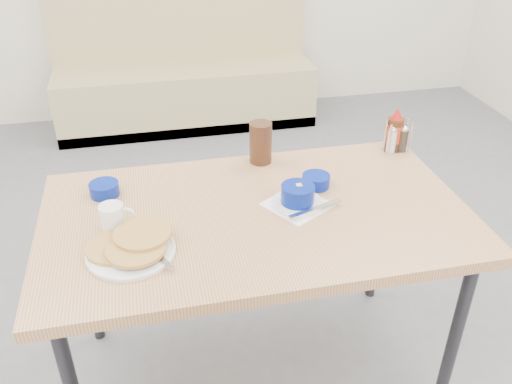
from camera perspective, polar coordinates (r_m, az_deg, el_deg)
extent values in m
cube|color=tan|center=(4.22, -7.31, 10.02)|extent=(1.90, 0.55, 0.45)
cube|color=tan|center=(4.28, -8.10, 17.24)|extent=(1.90, 0.12, 1.00)
cube|color=#2D2D33|center=(4.29, -7.14, 7.72)|extent=(1.90, 0.55, 0.08)
cube|color=tan|center=(1.80, 0.04, -2.61)|extent=(1.40, 0.80, 0.04)
cylinder|color=#2D2D33|center=(2.02, 20.16, -14.30)|extent=(0.04, 0.04, 0.72)
cylinder|color=#2D2D33|center=(2.27, -17.41, -7.92)|extent=(0.04, 0.04, 0.72)
cylinder|color=#2D2D33|center=(2.44, 12.77, -4.10)|extent=(0.04, 0.04, 0.72)
cylinder|color=white|center=(1.64, -13.04, -6.16)|extent=(0.26, 0.26, 0.01)
cylinder|color=tan|center=(1.65, -14.62, -5.59)|extent=(0.17, 0.17, 0.01)
cylinder|color=tan|center=(1.61, -12.54, -5.90)|extent=(0.17, 0.17, 0.01)
cylinder|color=tan|center=(1.65, -11.88, -4.30)|extent=(0.17, 0.17, 0.01)
cube|color=silver|center=(1.58, -9.92, -6.88)|extent=(0.06, 0.11, 0.00)
cylinder|color=white|center=(1.74, -14.90, -2.61)|extent=(0.08, 0.08, 0.09)
cylinder|color=black|center=(1.72, -15.07, -1.55)|extent=(0.07, 0.07, 0.00)
torus|color=white|center=(1.73, -13.54, -2.49)|extent=(0.06, 0.02, 0.06)
cube|color=white|center=(1.82, 4.35, -1.35)|extent=(0.25, 0.25, 0.00)
cylinder|color=white|center=(1.82, 4.36, -1.16)|extent=(0.17, 0.17, 0.01)
cylinder|color=navy|center=(1.80, 4.41, -0.20)|extent=(0.11, 0.11, 0.06)
cylinder|color=white|center=(1.79, 4.44, 0.46)|extent=(0.10, 0.10, 0.01)
cube|color=#F4DB60|center=(1.79, 4.55, 0.68)|extent=(0.02, 0.02, 0.01)
cube|color=silver|center=(1.78, 6.28, -1.74)|extent=(0.20, 0.08, 0.01)
cylinder|color=navy|center=(1.94, -15.68, 0.30)|extent=(0.10, 0.10, 0.05)
cylinder|color=navy|center=(1.93, 6.33, 1.19)|extent=(0.10, 0.10, 0.04)
cylinder|color=#3C2113|center=(2.05, 0.49, 5.22)|extent=(0.11, 0.11, 0.16)
cube|color=silver|center=(2.24, 14.50, 4.29)|extent=(0.11, 0.06, 0.00)
cylinder|color=silver|center=(2.18, 13.88, 5.42)|extent=(0.01, 0.01, 0.12)
cylinder|color=silver|center=(2.21, 15.98, 5.54)|extent=(0.01, 0.01, 0.12)
cylinder|color=silver|center=(2.21, 13.45, 5.91)|extent=(0.01, 0.01, 0.12)
cylinder|color=silver|center=(2.25, 15.52, 6.03)|extent=(0.01, 0.01, 0.12)
cylinder|color=silver|center=(2.21, 14.08, 5.25)|extent=(0.04, 0.04, 0.08)
cylinder|color=#3F3326|center=(2.23, 15.22, 5.32)|extent=(0.04, 0.04, 0.08)
cylinder|color=#47230F|center=(2.23, 14.37, 6.00)|extent=(0.06, 0.06, 0.13)
cylinder|color=#E63F1A|center=(2.23, 14.38, 6.05)|extent=(0.07, 0.07, 0.07)
cone|color=#AC1310|center=(2.20, 14.66, 8.00)|extent=(0.05, 0.05, 0.04)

